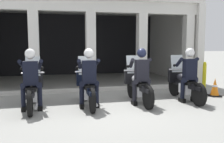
# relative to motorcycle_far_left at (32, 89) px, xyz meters

# --- Properties ---
(ground_plane) EXTENTS (80.00, 80.00, 0.00)m
(ground_plane) POSITION_rel_motorcycle_far_left_xyz_m (2.20, 2.61, -0.50)
(ground_plane) COLOR gray
(station_building) EXTENTS (9.18, 5.33, 3.46)m
(station_building) POSITION_rel_motorcycle_far_left_xyz_m (1.94, 5.09, 1.67)
(station_building) COLOR black
(station_building) RESTS_ON ground
(kerb_strip) EXTENTS (8.68, 0.24, 0.12)m
(kerb_strip) POSITION_rel_motorcycle_far_left_xyz_m (1.94, 1.91, -0.44)
(kerb_strip) COLOR #B7B5AD
(kerb_strip) RESTS_ON ground
(motorcycle_far_left) EXTENTS (0.62, 2.04, 1.35)m
(motorcycle_far_left) POSITION_rel_motorcycle_far_left_xyz_m (0.00, 0.00, 0.00)
(motorcycle_far_left) COLOR black
(motorcycle_far_left) RESTS_ON ground
(police_officer_far_left) EXTENTS (0.63, 0.61, 1.58)m
(police_officer_far_left) POSITION_rel_motorcycle_far_left_xyz_m (-0.00, -0.28, 0.44)
(police_officer_far_left) COLOR black
(police_officer_far_left) RESTS_ON ground
(motorcycle_center_left) EXTENTS (0.62, 2.04, 1.35)m
(motorcycle_center_left) POSITION_rel_motorcycle_far_left_xyz_m (1.47, -0.06, 0.00)
(motorcycle_center_left) COLOR black
(motorcycle_center_left) RESTS_ON ground
(police_officer_center_left) EXTENTS (0.63, 0.61, 1.58)m
(police_officer_center_left) POSITION_rel_motorcycle_far_left_xyz_m (1.47, -0.34, 0.44)
(police_officer_center_left) COLOR black
(police_officer_center_left) RESTS_ON ground
(motorcycle_center_right) EXTENTS (0.62, 2.04, 1.35)m
(motorcycle_center_right) POSITION_rel_motorcycle_far_left_xyz_m (2.94, -0.06, 0.00)
(motorcycle_center_right) COLOR black
(motorcycle_center_right) RESTS_ON ground
(police_officer_center_right) EXTENTS (0.63, 0.61, 1.58)m
(police_officer_center_right) POSITION_rel_motorcycle_far_left_xyz_m (2.93, -0.35, 0.44)
(police_officer_center_right) COLOR black
(police_officer_center_right) RESTS_ON ground
(motorcycle_far_right) EXTENTS (0.62, 2.04, 1.35)m
(motorcycle_far_right) POSITION_rel_motorcycle_far_left_xyz_m (4.40, -0.09, 0.00)
(motorcycle_far_right) COLOR black
(motorcycle_far_right) RESTS_ON ground
(police_officer_far_right) EXTENTS (0.63, 0.61, 1.58)m
(police_officer_far_right) POSITION_rel_motorcycle_far_left_xyz_m (4.40, -0.37, 0.44)
(police_officer_far_right) COLOR black
(police_officer_far_right) RESTS_ON ground
(traffic_cone_flank) EXTENTS (0.34, 0.34, 0.59)m
(traffic_cone_flank) POSITION_rel_motorcycle_far_left_xyz_m (5.66, 0.14, -0.21)
(traffic_cone_flank) COLOR black
(traffic_cone_flank) RESTS_ON ground
(bollard_kerbside) EXTENTS (0.14, 0.14, 1.01)m
(bollard_kerbside) POSITION_rel_motorcycle_far_left_xyz_m (6.30, 1.67, -0.00)
(bollard_kerbside) COLOR yellow
(bollard_kerbside) RESTS_ON ground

